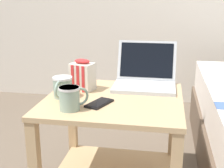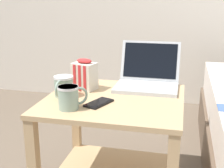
{
  "view_description": "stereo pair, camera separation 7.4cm",
  "coord_description": "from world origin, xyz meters",
  "views": [
    {
      "loc": [
        0.23,
        -1.35,
        1.02
      ],
      "look_at": [
        0.0,
        -0.04,
        0.64
      ],
      "focal_mm": 50.0,
      "sensor_mm": 36.0,
      "label": 1
    },
    {
      "loc": [
        0.3,
        -1.34,
        1.02
      ],
      "look_at": [
        0.0,
        -0.04,
        0.64
      ],
      "focal_mm": 50.0,
      "sensor_mm": 36.0,
      "label": 2
    }
  ],
  "objects": [
    {
      "name": "bedside_table",
      "position": [
        0.0,
        0.0,
        0.36
      ],
      "size": [
        0.63,
        0.59,
        0.56
      ],
      "color": "tan",
      "rests_on": "ground_plane"
    },
    {
      "name": "laptop",
      "position": [
        0.13,
        0.22,
        0.6
      ],
      "size": [
        0.31,
        0.3,
        0.22
      ],
      "color": "#B7BABC",
      "rests_on": "bedside_table"
    },
    {
      "name": "mug_front_left",
      "position": [
        -0.15,
        -0.18,
        0.61
      ],
      "size": [
        0.12,
        0.1,
        0.1
      ],
      "color": "#8CA593",
      "rests_on": "bedside_table"
    },
    {
      "name": "mug_front_right",
      "position": [
        -0.24,
        -0.03,
        0.61
      ],
      "size": [
        0.09,
        0.13,
        0.1
      ],
      "color": "#8CA593",
      "rests_on": "bedside_table"
    },
    {
      "name": "snack_bag",
      "position": [
        -0.17,
        0.1,
        0.63
      ],
      "size": [
        0.13,
        0.11,
        0.16
      ],
      "color": "silver",
      "rests_on": "bedside_table"
    },
    {
      "name": "cell_phone",
      "position": [
        -0.05,
        -0.1,
        0.56
      ],
      "size": [
        0.11,
        0.15,
        0.01
      ],
      "color": "black",
      "rests_on": "bedside_table"
    }
  ]
}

